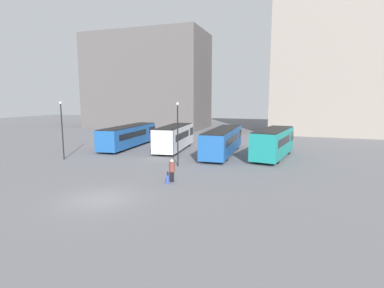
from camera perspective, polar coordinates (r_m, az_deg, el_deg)
name	(u,v)px	position (r m, az deg, el deg)	size (l,w,h in m)	color
ground_plane	(100,199)	(19.95, -17.05, -10.06)	(160.00, 160.00, 0.00)	slate
building_block_left	(147,82)	(67.52, -8.56, 11.69)	(25.82, 12.63, 20.02)	#5B5656
building_block_right	(348,61)	(60.69, 27.51, 13.77)	(25.20, 13.58, 25.44)	gray
bus_0	(129,135)	(40.15, -11.88, 1.64)	(3.44, 12.16, 2.77)	#1E56A3
bus_1	(175,137)	(37.03, -3.34, 1.39)	(3.70, 10.07, 2.98)	silver
bus_2	(223,140)	(34.29, 5.92, 0.72)	(3.01, 12.08, 2.89)	#1E56A3
bus_3	(273,142)	(33.18, 15.24, 0.35)	(3.99, 9.54, 3.08)	#19847F
traveler	(172,168)	(22.71, -3.85, -4.68)	(0.56, 0.56, 1.76)	black
suitcase	(168,179)	(22.49, -4.62, -6.69)	(0.26, 0.39, 0.95)	#334CB2
lamp_post_0	(178,129)	(27.56, -2.74, 2.80)	(0.28, 0.28, 5.94)	black
lamp_post_1	(62,126)	(33.57, -23.53, 3.18)	(0.28, 0.28, 5.98)	black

